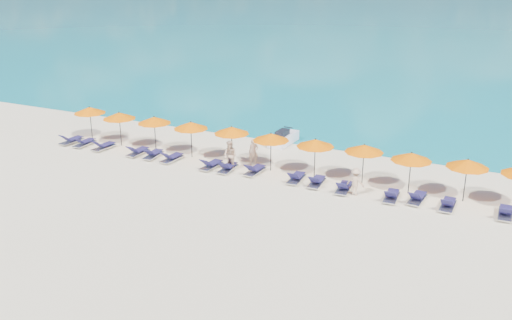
% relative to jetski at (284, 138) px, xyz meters
% --- Properties ---
extents(ground, '(1400.00, 1400.00, 0.00)m').
position_rel_jetski_xyz_m(ground, '(1.19, -9.66, -0.40)').
color(ground, beige).
extents(headland_main, '(374.00, 242.00, 126.50)m').
position_rel_jetski_xyz_m(headland_main, '(-298.81, 530.34, -38.40)').
color(headland_main, black).
rests_on(headland_main, ground).
extents(headland_small, '(162.00, 126.00, 85.50)m').
position_rel_jetski_xyz_m(headland_small, '(-148.81, 550.34, -35.40)').
color(headland_small, black).
rests_on(headland_small, ground).
extents(jetski, '(1.13, 2.77, 0.97)m').
position_rel_jetski_xyz_m(jetski, '(0.00, 0.00, 0.00)').
color(jetski, white).
rests_on(jetski, ground).
extents(beachgoer_a, '(0.69, 0.61, 1.58)m').
position_rel_jetski_xyz_m(beachgoer_a, '(-0.04, -4.43, 0.39)').
color(beachgoer_a, tan).
rests_on(beachgoer_a, ground).
extents(beachgoer_b, '(0.93, 0.66, 1.74)m').
position_rel_jetski_xyz_m(beachgoer_b, '(-0.85, -5.82, 0.47)').
color(beachgoer_b, tan).
rests_on(beachgoer_b, ground).
extents(beachgoer_c, '(0.97, 0.51, 1.46)m').
position_rel_jetski_xyz_m(beachgoer_c, '(6.67, -6.26, 0.33)').
color(beachgoer_c, tan).
rests_on(beachgoer_c, ground).
extents(umbrella_0, '(2.10, 2.10, 2.28)m').
position_rel_jetski_xyz_m(umbrella_0, '(-12.09, -4.58, 1.62)').
color(umbrella_0, black).
rests_on(umbrella_0, ground).
extents(umbrella_1, '(2.10, 2.10, 2.28)m').
position_rel_jetski_xyz_m(umbrella_1, '(-9.43, -4.84, 1.62)').
color(umbrella_1, black).
rests_on(umbrella_1, ground).
extents(umbrella_2, '(2.10, 2.10, 2.28)m').
position_rel_jetski_xyz_m(umbrella_2, '(-6.78, -4.75, 1.62)').
color(umbrella_2, black).
rests_on(umbrella_2, ground).
extents(umbrella_3, '(2.10, 2.10, 2.28)m').
position_rel_jetski_xyz_m(umbrella_3, '(-4.08, -4.79, 1.62)').
color(umbrella_3, black).
rests_on(umbrella_3, ground).
extents(umbrella_4, '(2.10, 2.10, 2.28)m').
position_rel_jetski_xyz_m(umbrella_4, '(-1.37, -4.63, 1.62)').
color(umbrella_4, black).
rests_on(umbrella_4, ground).
extents(umbrella_5, '(2.10, 2.10, 2.28)m').
position_rel_jetski_xyz_m(umbrella_5, '(1.27, -4.86, 1.62)').
color(umbrella_5, black).
rests_on(umbrella_5, ground).
extents(umbrella_6, '(2.10, 2.10, 2.28)m').
position_rel_jetski_xyz_m(umbrella_6, '(3.90, -4.80, 1.62)').
color(umbrella_6, black).
rests_on(umbrella_6, ground).
extents(umbrella_7, '(2.10, 2.10, 2.28)m').
position_rel_jetski_xyz_m(umbrella_7, '(6.57, -4.58, 1.62)').
color(umbrella_7, black).
rests_on(umbrella_7, ground).
extents(umbrella_8, '(2.10, 2.10, 2.28)m').
position_rel_jetski_xyz_m(umbrella_8, '(9.11, -4.85, 1.62)').
color(umbrella_8, black).
rests_on(umbrella_8, ground).
extents(umbrella_9, '(2.10, 2.10, 2.28)m').
position_rel_jetski_xyz_m(umbrella_9, '(11.80, -4.68, 1.62)').
color(umbrella_9, black).
rests_on(umbrella_9, ground).
extents(lounger_0, '(0.79, 1.75, 0.66)m').
position_rel_jetski_xyz_m(lounger_0, '(-12.67, -5.94, -0.17)').
color(lounger_0, silver).
rests_on(lounger_0, ground).
extents(lounger_1, '(0.63, 1.70, 0.66)m').
position_rel_jetski_xyz_m(lounger_1, '(-11.53, -5.98, -0.17)').
color(lounger_1, silver).
rests_on(lounger_1, ground).
extents(lounger_2, '(0.78, 1.75, 0.66)m').
position_rel_jetski_xyz_m(lounger_2, '(-9.91, -6.03, -0.17)').
color(lounger_2, silver).
rests_on(lounger_2, ground).
extents(lounger_3, '(0.66, 1.72, 0.66)m').
position_rel_jetski_xyz_m(lounger_3, '(-7.30, -5.95, -0.17)').
color(lounger_3, silver).
rests_on(lounger_3, ground).
extents(lounger_4, '(0.79, 1.75, 0.66)m').
position_rel_jetski_xyz_m(lounger_4, '(-6.14, -5.96, -0.17)').
color(lounger_4, silver).
rests_on(lounger_4, ground).
extents(lounger_5, '(0.77, 1.75, 0.66)m').
position_rel_jetski_xyz_m(lounger_5, '(-4.73, -6.02, -0.17)').
color(lounger_5, silver).
rests_on(lounger_5, ground).
extents(lounger_6, '(0.78, 1.75, 0.66)m').
position_rel_jetski_xyz_m(lounger_6, '(-1.98, -6.08, -0.17)').
color(lounger_6, silver).
rests_on(lounger_6, ground).
extents(lounger_7, '(0.72, 1.73, 0.66)m').
position_rel_jetski_xyz_m(lounger_7, '(-0.89, -6.06, -0.17)').
color(lounger_7, silver).
rests_on(lounger_7, ground).
extents(lounger_8, '(0.74, 1.74, 0.66)m').
position_rel_jetski_xyz_m(lounger_8, '(0.68, -5.76, -0.17)').
color(lounger_8, silver).
rests_on(lounger_8, ground).
extents(lounger_9, '(0.71, 1.73, 0.66)m').
position_rel_jetski_xyz_m(lounger_9, '(3.24, -5.85, -0.17)').
color(lounger_9, silver).
rests_on(lounger_9, ground).
extents(lounger_10, '(0.72, 1.74, 0.66)m').
position_rel_jetski_xyz_m(lounger_10, '(4.44, -5.90, -0.17)').
color(lounger_10, silver).
rests_on(lounger_10, ground).
extents(lounger_11, '(0.75, 1.74, 0.66)m').
position_rel_jetski_xyz_m(lounger_11, '(6.02, -6.08, -0.17)').
color(lounger_11, silver).
rests_on(lounger_11, ground).
extents(lounger_12, '(0.72, 1.73, 0.66)m').
position_rel_jetski_xyz_m(lounger_12, '(8.52, -6.11, -0.17)').
color(lounger_12, silver).
rests_on(lounger_12, ground).
extents(lounger_13, '(0.76, 1.75, 0.66)m').
position_rel_jetski_xyz_m(lounger_13, '(9.74, -5.80, -0.17)').
color(lounger_13, silver).
rests_on(lounger_13, ground).
extents(lounger_14, '(0.65, 1.71, 0.66)m').
position_rel_jetski_xyz_m(lounger_14, '(11.24, -5.96, -0.17)').
color(lounger_14, silver).
rests_on(lounger_14, ground).
extents(lounger_15, '(0.65, 1.71, 0.66)m').
position_rel_jetski_xyz_m(lounger_15, '(13.83, -5.78, -0.17)').
color(lounger_15, silver).
rests_on(lounger_15, ground).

